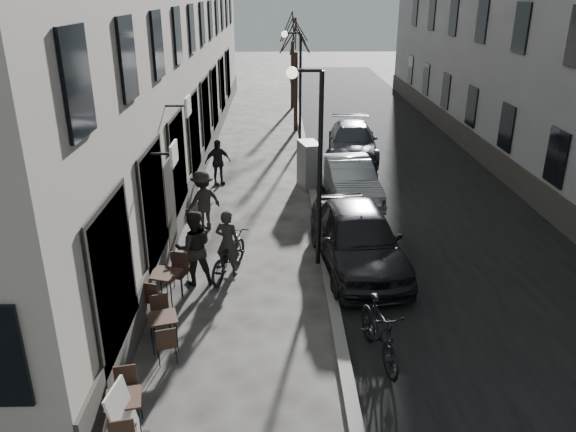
{
  "coord_description": "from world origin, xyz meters",
  "views": [
    {
      "loc": [
        -1.07,
        -7.34,
        6.76
      ],
      "look_at": [
        -0.82,
        4.89,
        1.8
      ],
      "focal_mm": 35.0,
      "sensor_mm": 36.0,
      "label": 1
    }
  ],
  "objects_px": {
    "car_far": "(352,141)",
    "moped": "(379,332)",
    "utility_cabinet": "(309,165)",
    "car_near": "(358,237)",
    "streetlamp_near": "(313,147)",
    "streetlamp_far": "(296,76)",
    "bistro_set_a": "(125,411)",
    "bistro_set_c": "(166,285)",
    "car_mid": "(349,179)",
    "pedestrian_near": "(194,248)",
    "pedestrian_mid": "(203,201)",
    "bistro_set_b": "(163,328)",
    "pedestrian_far": "(218,162)",
    "tree_near": "(296,36)",
    "bicycle": "(228,255)",
    "sign_board": "(126,424)",
    "tree_far": "(293,28)"
  },
  "relations": [
    {
      "from": "utility_cabinet",
      "to": "car_far",
      "type": "height_order",
      "value": "utility_cabinet"
    },
    {
      "from": "streetlamp_far",
      "to": "pedestrian_far",
      "type": "relative_size",
      "value": 3.01
    },
    {
      "from": "streetlamp_near",
      "to": "pedestrian_near",
      "type": "relative_size",
      "value": 2.69
    },
    {
      "from": "sign_board",
      "to": "car_mid",
      "type": "distance_m",
      "value": 12.27
    },
    {
      "from": "bistro_set_c",
      "to": "sign_board",
      "type": "bearing_deg",
      "value": -71.21
    },
    {
      "from": "car_mid",
      "to": "car_far",
      "type": "distance_m",
      "value": 5.19
    },
    {
      "from": "sign_board",
      "to": "pedestrian_far",
      "type": "bearing_deg",
      "value": 97.99
    },
    {
      "from": "pedestrian_near",
      "to": "pedestrian_mid",
      "type": "bearing_deg",
      "value": -99.53
    },
    {
      "from": "car_near",
      "to": "bistro_set_b",
      "type": "bearing_deg",
      "value": -147.36
    },
    {
      "from": "bistro_set_c",
      "to": "car_near",
      "type": "bearing_deg",
      "value": 37.74
    },
    {
      "from": "streetlamp_near",
      "to": "streetlamp_far",
      "type": "height_order",
      "value": "same"
    },
    {
      "from": "pedestrian_near",
      "to": "car_near",
      "type": "height_order",
      "value": "pedestrian_near"
    },
    {
      "from": "utility_cabinet",
      "to": "streetlamp_near",
      "type": "bearing_deg",
      "value": -107.15
    },
    {
      "from": "car_near",
      "to": "car_mid",
      "type": "xyz_separation_m",
      "value": [
        0.4,
        5.09,
        -0.12
      ]
    },
    {
      "from": "utility_cabinet",
      "to": "bicycle",
      "type": "xyz_separation_m",
      "value": [
        -2.42,
        -6.74,
        -0.31
      ]
    },
    {
      "from": "bistro_set_a",
      "to": "car_mid",
      "type": "bearing_deg",
      "value": 53.95
    },
    {
      "from": "bistro_set_b",
      "to": "bicycle",
      "type": "relative_size",
      "value": 0.71
    },
    {
      "from": "tree_near",
      "to": "utility_cabinet",
      "type": "bearing_deg",
      "value": -88.7
    },
    {
      "from": "car_near",
      "to": "pedestrian_far",
      "type": "bearing_deg",
      "value": 116.28
    },
    {
      "from": "streetlamp_near",
      "to": "pedestrian_mid",
      "type": "xyz_separation_m",
      "value": [
        -3.1,
        2.31,
        -2.24
      ]
    },
    {
      "from": "bistro_set_c",
      "to": "sign_board",
      "type": "xyz_separation_m",
      "value": [
        0.17,
        -4.38,
        -0.03
      ]
    },
    {
      "from": "bistro_set_a",
      "to": "moped",
      "type": "relative_size",
      "value": 0.69
    },
    {
      "from": "sign_board",
      "to": "pedestrian_mid",
      "type": "height_order",
      "value": "pedestrian_mid"
    },
    {
      "from": "streetlamp_near",
      "to": "streetlamp_far",
      "type": "bearing_deg",
      "value": 90.0
    },
    {
      "from": "bistro_set_c",
      "to": "car_far",
      "type": "relative_size",
      "value": 0.33
    },
    {
      "from": "bistro_set_a",
      "to": "bistro_set_c",
      "type": "bearing_deg",
      "value": 79.39
    },
    {
      "from": "bistro_set_c",
      "to": "pedestrian_far",
      "type": "distance_m",
      "value": 8.59
    },
    {
      "from": "streetlamp_far",
      "to": "bistro_set_a",
      "type": "xyz_separation_m",
      "value": [
        -3.39,
        -18.06,
        -2.74
      ]
    },
    {
      "from": "utility_cabinet",
      "to": "pedestrian_near",
      "type": "relative_size",
      "value": 0.89
    },
    {
      "from": "bistro_set_c",
      "to": "utility_cabinet",
      "type": "height_order",
      "value": "utility_cabinet"
    },
    {
      "from": "car_far",
      "to": "moped",
      "type": "height_order",
      "value": "car_far"
    },
    {
      "from": "utility_cabinet",
      "to": "streetlamp_far",
      "type": "bearing_deg",
      "value": 78.04
    },
    {
      "from": "tree_near",
      "to": "pedestrian_near",
      "type": "xyz_separation_m",
      "value": [
        -2.99,
        -16.0,
        -3.72
      ]
    },
    {
      "from": "bistro_set_a",
      "to": "utility_cabinet",
      "type": "height_order",
      "value": "utility_cabinet"
    },
    {
      "from": "utility_cabinet",
      "to": "car_near",
      "type": "bearing_deg",
      "value": -96.62
    },
    {
      "from": "bistro_set_b",
      "to": "pedestrian_far",
      "type": "height_order",
      "value": "pedestrian_far"
    },
    {
      "from": "tree_near",
      "to": "pedestrian_mid",
      "type": "relative_size",
      "value": 3.08
    },
    {
      "from": "tree_far",
      "to": "pedestrian_far",
      "type": "bearing_deg",
      "value": -102.31
    },
    {
      "from": "moped",
      "to": "pedestrian_mid",
      "type": "bearing_deg",
      "value": 112.48
    },
    {
      "from": "bistro_set_c",
      "to": "pedestrian_far",
      "type": "bearing_deg",
      "value": 104.03
    },
    {
      "from": "car_near",
      "to": "moped",
      "type": "height_order",
      "value": "car_near"
    },
    {
      "from": "streetlamp_far",
      "to": "car_near",
      "type": "xyz_separation_m",
      "value": [
        1.17,
        -12.21,
        -2.33
      ]
    },
    {
      "from": "bistro_set_b",
      "to": "sign_board",
      "type": "xyz_separation_m",
      "value": [
        -0.09,
        -2.7,
        0.03
      ]
    },
    {
      "from": "streetlamp_far",
      "to": "utility_cabinet",
      "type": "height_order",
      "value": "streetlamp_far"
    },
    {
      "from": "bistro_set_c",
      "to": "car_mid",
      "type": "relative_size",
      "value": 0.38
    },
    {
      "from": "bistro_set_a",
      "to": "utility_cabinet",
      "type": "relative_size",
      "value": 0.85
    },
    {
      "from": "tree_near",
      "to": "car_far",
      "type": "distance_m",
      "value": 6.76
    },
    {
      "from": "streetlamp_far",
      "to": "moped",
      "type": "xyz_separation_m",
      "value": [
        1.06,
        -16.17,
        -2.54
      ]
    },
    {
      "from": "pedestrian_mid",
      "to": "car_far",
      "type": "distance_m",
      "value": 9.43
    },
    {
      "from": "tree_near",
      "to": "streetlamp_near",
      "type": "bearing_deg",
      "value": -90.28
    }
  ]
}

